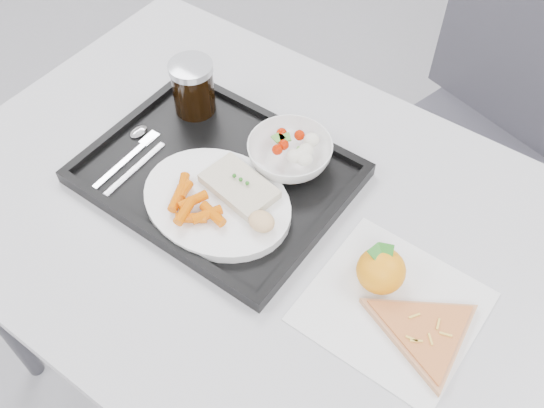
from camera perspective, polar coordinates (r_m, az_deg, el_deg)
table at (r=1.10m, az=-0.40°, el=-3.35°), size 1.20×0.80×0.75m
chair at (r=1.59m, az=19.09°, el=7.34°), size 0.52×0.52×0.93m
tray at (r=1.10m, az=-5.18°, el=2.74°), size 0.45×0.35×0.03m
dinner_plate at (r=1.04m, az=-5.19°, el=0.18°), size 0.27×0.27×0.02m
fish_fillet at (r=1.03m, az=-3.10°, el=1.70°), size 0.14×0.10×0.02m
bread_roll at (r=0.98m, az=-0.98°, el=-1.65°), size 0.05×0.04×0.03m
salad_bowl at (r=1.09m, az=1.70°, el=4.80°), size 0.15×0.15×0.05m
cola_glass at (r=1.17m, az=-7.45°, el=10.91°), size 0.08×0.08×0.11m
cutlery at (r=1.15m, az=-12.81°, el=4.84°), size 0.08×0.17×0.01m
napkin at (r=0.97m, az=11.29°, el=-9.46°), size 0.25×0.24×0.00m
tangerine at (r=0.95m, az=10.22°, el=-6.17°), size 0.08×0.08×0.07m
pizza_slice at (r=0.94m, az=14.19°, el=-11.58°), size 0.23×0.23×0.02m
carrot_pile at (r=1.01m, az=-7.61°, el=-0.03°), size 0.13×0.10×0.03m
salad_contents at (r=1.08m, az=2.53°, el=5.21°), size 0.09×0.08×0.02m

